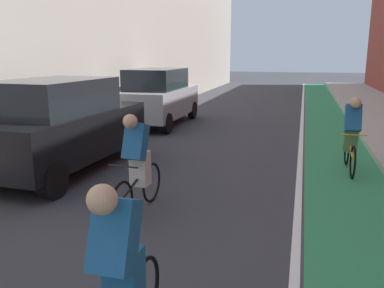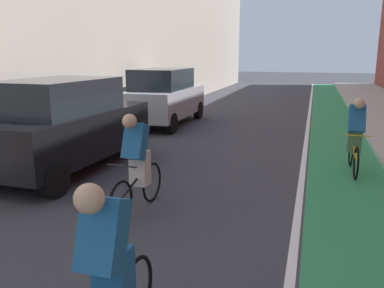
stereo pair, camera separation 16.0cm
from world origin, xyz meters
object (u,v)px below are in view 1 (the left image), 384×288
at_px(cyclist_trailing, 351,134).
at_px(cyclist_mid, 137,164).
at_px(parked_suv_silver, 158,96).
at_px(parked_suv_black, 61,125).
at_px(cyclist_lead, 118,276).

bearing_deg(cyclist_trailing, cyclist_mid, -135.99).
height_order(parked_suv_silver, cyclist_trailing, parked_suv_silver).
xyz_separation_m(parked_suv_silver, cyclist_trailing, (5.98, -4.40, -0.20)).
distance_m(parked_suv_black, cyclist_lead, 6.02).
height_order(parked_suv_black, parked_suv_silver, same).
xyz_separation_m(cyclist_lead, cyclist_trailing, (2.35, 6.40, 0.00)).
xyz_separation_m(parked_suv_black, cyclist_mid, (2.50, -1.76, -0.21)).
relative_size(parked_suv_black, cyclist_lead, 2.53).
xyz_separation_m(parked_suv_silver, cyclist_mid, (2.50, -7.76, -0.20)).
height_order(parked_suv_black, cyclist_mid, parked_suv_black).
relative_size(parked_suv_black, cyclist_trailing, 2.52).
xyz_separation_m(cyclist_mid, cyclist_trailing, (3.48, 3.37, -0.00)).
xyz_separation_m(parked_suv_black, parked_suv_silver, (0.00, 6.01, -0.00)).
relative_size(parked_suv_black, parked_suv_silver, 1.02).
distance_m(parked_suv_silver, cyclist_trailing, 7.43).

